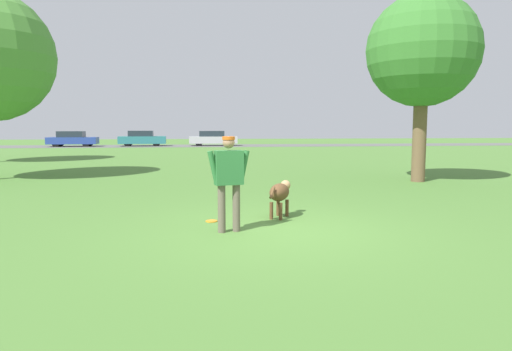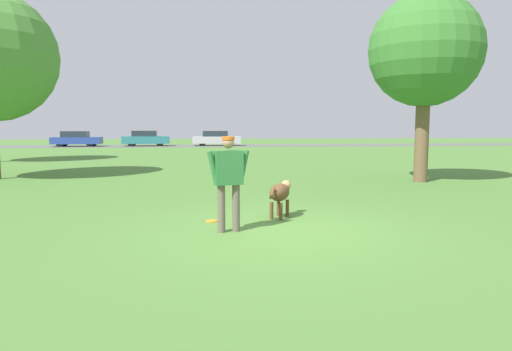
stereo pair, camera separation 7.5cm
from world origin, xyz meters
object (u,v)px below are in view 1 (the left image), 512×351
Objects in this scene: parked_car_silver at (213,138)px; parked_car_blue at (72,139)px; frisbee at (212,221)px; parked_car_teal at (142,138)px; tree_near_right at (423,52)px; person at (229,175)px; dog at (280,193)px.

parked_car_blue is at bearing -178.61° from parked_car_silver.
parked_car_blue reaches higher than frisbee.
parked_car_teal reaches higher than frisbee.
tree_near_right reaches higher than parked_car_blue.
parked_car_blue is (-11.48, 34.52, 0.67)m from frisbee.
tree_near_right is 34.50m from parked_car_blue.
parked_car_blue is at bearing 108.40° from frisbee.
person is 37.30m from parked_car_blue.
tree_near_right is 31.85m from parked_car_teal.
person is at bearing -72.79° from frisbee.
parked_car_teal is (-5.62, 35.61, -0.26)m from person.
parked_car_teal is (-6.70, 34.49, 0.22)m from dog.
frisbee is at bearing 128.10° from dog.
frisbee is at bearing -83.68° from parked_car_teal.
parked_car_blue is at bearing 96.71° from person.
tree_near_right is (5.53, 5.29, 3.67)m from dog.
frisbee is 34.60m from parked_car_silver.
dog is 35.14m from parked_car_teal.
frisbee is (-0.27, 0.88, -0.96)m from person.
dog is at bearing -81.45° from parked_car_teal.
tree_near_right reaches higher than frisbee.
dog is 0.16× the size of tree_near_right.
parked_car_teal is at bearing 0.08° from parked_car_blue.
dog is 0.23× the size of parked_car_blue.
parked_car_teal is at bearing 39.51° from dog.
tree_near_right reaches higher than parked_car_silver.
person is 7.21× the size of frisbee.
parked_car_silver is (6.52, -0.15, -0.01)m from parked_car_teal.
parked_car_teal reaches higher than parked_car_silver.
parked_car_silver is at bearing 101.13° from tree_near_right.
dog is 4.33× the size of frisbee.
dog is at bearing -71.33° from parked_car_blue.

